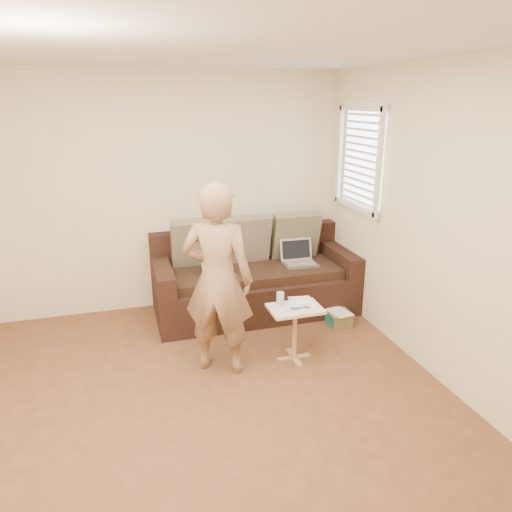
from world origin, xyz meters
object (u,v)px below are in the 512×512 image
Objects in this scene: laptop_white at (219,276)px; side_table at (294,333)px; laptop_silver at (300,265)px; drinking_glass at (280,299)px; sofa at (255,275)px; person at (218,280)px; striped_box at (339,318)px.

laptop_white is 1.11m from side_table.
laptop_silver is 3.12× the size of drinking_glass.
side_table is (0.05, -1.11, -0.17)m from sofa.
laptop_silver is at bearing -111.25° from person.
laptop_white reaches higher than striped_box.
laptop_silver is 1.57m from person.
striped_box is (0.82, 0.42, -0.50)m from drinking_glass.
person reaches higher than drinking_glass.
drinking_glass is (-0.11, 0.09, 0.32)m from side_table.
side_table is at bearing -80.77° from laptop_white.
sofa is at bearing 86.37° from drinking_glass.
laptop_white is 1.00m from person.
laptop_white is at bearing -161.93° from sofa.
sofa is 1.13m from side_table.
person reaches higher than laptop_white.
side_table is (-0.47, -1.05, -0.26)m from laptop_silver.
sofa is 1.31× the size of person.
laptop_silver reaches higher than drinking_glass.
laptop_white is at bearing 158.62° from striped_box.
striped_box is at bearing -64.42° from laptop_silver.
laptop_white is 0.17× the size of person.
person is at bearing -121.08° from sofa.
striped_box is (1.40, 0.46, -0.76)m from person.
drinking_glass is 1.04m from striped_box.
side_table is at bearing -39.96° from drinking_glass.
sofa is at bearing -93.22° from person.
drinking_glass is at bearing -153.05° from striped_box.
sofa is 7.54× the size of laptop_white.
striped_box is (1.19, -0.46, -0.44)m from laptop_white.
sofa reaches higher than side_table.
laptop_silver is 0.22× the size of person.
sofa is 1.03m from drinking_glass.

